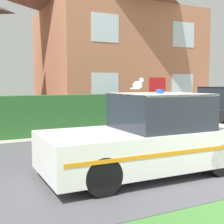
{
  "coord_description": "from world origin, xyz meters",
  "views": [
    {
      "loc": [
        -4.76,
        -2.23,
        1.84
      ],
      "look_at": [
        -0.99,
        5.27,
        1.05
      ],
      "focal_mm": 50.0,
      "sensor_mm": 36.0,
      "label": 1
    }
  ],
  "objects_px": {
    "police_car": "(148,138)",
    "house_right": "(117,45)",
    "cat": "(138,84)",
    "wheelie_bin": "(126,112)"
  },
  "relations": [
    {
      "from": "wheelie_bin",
      "to": "cat",
      "type": "bearing_deg",
      "value": -118.98
    },
    {
      "from": "cat",
      "to": "wheelie_bin",
      "type": "xyz_separation_m",
      "value": [
        3.16,
        6.14,
        -1.22
      ]
    },
    {
      "from": "cat",
      "to": "wheelie_bin",
      "type": "relative_size",
      "value": 0.21
    },
    {
      "from": "police_car",
      "to": "wheelie_bin",
      "type": "bearing_deg",
      "value": -114.82
    },
    {
      "from": "house_right",
      "to": "wheelie_bin",
      "type": "bearing_deg",
      "value": -113.35
    },
    {
      "from": "cat",
      "to": "house_right",
      "type": "bearing_deg",
      "value": 94.81
    },
    {
      "from": "house_right",
      "to": "wheelie_bin",
      "type": "distance_m",
      "value": 6.36
    },
    {
      "from": "police_car",
      "to": "house_right",
      "type": "relative_size",
      "value": 0.47
    },
    {
      "from": "cat",
      "to": "house_right",
      "type": "xyz_separation_m",
      "value": [
        5.28,
        11.06,
        2.21
      ]
    },
    {
      "from": "house_right",
      "to": "wheelie_bin",
      "type": "relative_size",
      "value": 7.46
    }
  ]
}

